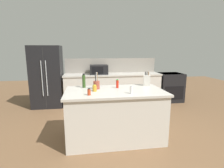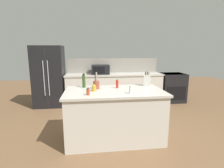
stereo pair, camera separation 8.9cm
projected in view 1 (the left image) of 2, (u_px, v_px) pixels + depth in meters
The scene contains 14 objects.
ground_plane at pixel (115, 138), 3.38m from camera, with size 14.00×14.00×0.00m, color brown.
back_counter_run at pixel (113, 89), 5.46m from camera, with size 2.96×0.66×0.94m.
wall_backsplash at pixel (111, 65), 5.63m from camera, with size 2.92×0.03×0.46m, color gray.
kitchen_island at pixel (115, 115), 3.28m from camera, with size 1.80×0.99×0.94m.
refrigerator at pixel (47, 77), 5.14m from camera, with size 0.86×0.75×1.79m.
range_oven at pixel (170, 87), 5.74m from camera, with size 0.76×0.65×0.92m.
microwave at pixel (99, 70), 5.28m from camera, with size 0.53×0.39×0.28m.
knife_block at pixel (147, 80), 3.59m from camera, with size 0.15×0.13×0.29m.
utensil_crock at pixel (97, 85), 3.30m from camera, with size 0.12×0.12×0.32m.
salt_shaker at pixel (131, 90), 2.95m from camera, with size 0.05×0.05×0.13m.
spice_jar_paprika at pixel (89, 92), 2.85m from camera, with size 0.05×0.05×0.11m.
hot_sauce_bottle at pixel (117, 84), 3.39m from camera, with size 0.05×0.05×0.17m.
honey_jar at pixel (95, 88), 3.11m from camera, with size 0.07×0.07×0.12m.
olive_oil_bottle at pixel (84, 81), 3.41m from camera, with size 0.06×0.06×0.28m.
Camera 1 is at (-0.51, -3.07, 1.67)m, focal length 28.00 mm.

